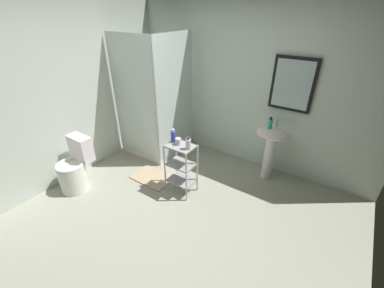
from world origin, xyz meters
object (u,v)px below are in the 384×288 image
object	(u,v)px
toilet	(75,169)
storage_cart	(181,165)
bath_mat	(152,177)
rinse_cup	(178,141)
hand_soap_bottle	(270,123)
pedestal_sink	(271,144)
shower_stall	(157,128)
shampoo_bottle_blue	(173,136)
lotion_bottle_white	(188,144)

from	to	relation	value
toilet	storage_cart	distance (m)	1.50
storage_cart	bath_mat	size ratio (longest dim) A/B	1.23
rinse_cup	bath_mat	bearing A→B (deg)	-176.32
storage_cart	toilet	bearing A→B (deg)	-148.56
hand_soap_bottle	bath_mat	size ratio (longest dim) A/B	0.28
pedestal_sink	shower_stall	bearing A→B (deg)	-169.84
shampoo_bottle_blue	toilet	bearing A→B (deg)	-144.73
toilet	bath_mat	world-z (taller)	toilet
lotion_bottle_white	pedestal_sink	bearing A→B (deg)	53.85
toilet	shampoo_bottle_blue	size ratio (longest dim) A/B	4.09
bath_mat	shampoo_bottle_blue	bearing A→B (deg)	7.41
rinse_cup	storage_cart	bearing A→B (deg)	-9.32
lotion_bottle_white	bath_mat	distance (m)	1.05
lotion_bottle_white	rinse_cup	bearing A→B (deg)	172.04
storage_cart	bath_mat	xyz separation A→B (m)	(-0.55, -0.03, -0.43)
shower_stall	storage_cart	xyz separation A→B (m)	(1.01, -0.66, -0.03)
bath_mat	shower_stall	bearing A→B (deg)	124.35
hand_soap_bottle	lotion_bottle_white	xyz separation A→B (m)	(-0.68, -1.02, -0.07)
rinse_cup	toilet	bearing A→B (deg)	-147.56
storage_cart	bath_mat	world-z (taller)	storage_cart
storage_cart	rinse_cup	distance (m)	0.35
toilet	lotion_bottle_white	bearing A→B (deg)	28.38
rinse_cup	lotion_bottle_white	bearing A→B (deg)	-7.96
pedestal_sink	lotion_bottle_white	xyz separation A→B (m)	(-0.74, -1.01, 0.24)
shower_stall	toilet	world-z (taller)	shower_stall
pedestal_sink	shampoo_bottle_blue	distance (m)	1.42
rinse_cup	shower_stall	bearing A→B (deg)	146.24
hand_soap_bottle	bath_mat	distance (m)	1.91
shower_stall	rinse_cup	distance (m)	1.22
pedestal_sink	hand_soap_bottle	xyz separation A→B (m)	(-0.06, 0.01, 0.30)
hand_soap_bottle	shampoo_bottle_blue	bearing A→B (deg)	-134.15
rinse_cup	hand_soap_bottle	bearing A→B (deg)	49.50
shower_stall	rinse_cup	bearing A→B (deg)	-33.76
bath_mat	lotion_bottle_white	bearing A→B (deg)	0.70
bath_mat	rinse_cup	bearing A→B (deg)	3.68
hand_soap_bottle	lotion_bottle_white	bearing A→B (deg)	-123.56
toilet	lotion_bottle_white	distance (m)	1.68
storage_cart	rinse_cup	bearing A→B (deg)	170.68
lotion_bottle_white	shampoo_bottle_blue	bearing A→B (deg)	170.47
pedestal_sink	rinse_cup	size ratio (longest dim) A/B	9.09
shower_stall	bath_mat	bearing A→B (deg)	-55.65
shampoo_bottle_blue	rinse_cup	xyz separation A→B (m)	(0.10, -0.02, -0.04)
hand_soap_bottle	toilet	bearing A→B (deg)	-139.52
pedestal_sink	bath_mat	distance (m)	1.84
shampoo_bottle_blue	shower_stall	bearing A→B (deg)	144.34
toilet	rinse_cup	bearing A→B (deg)	32.44
pedestal_sink	shampoo_bottle_blue	world-z (taller)	shampoo_bottle_blue
toilet	storage_cart	size ratio (longest dim) A/B	1.03
hand_soap_bottle	rinse_cup	xyz separation A→B (m)	(-0.85, -1.00, -0.10)
hand_soap_bottle	shampoo_bottle_blue	world-z (taller)	hand_soap_bottle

